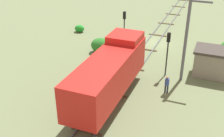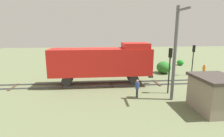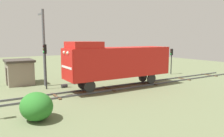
{
  "view_description": "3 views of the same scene",
  "coord_description": "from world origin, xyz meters",
  "px_view_note": "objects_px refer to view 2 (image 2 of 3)",
  "views": [
    {
      "loc": [
        -7.66,
        33.03,
        13.32
      ],
      "look_at": [
        0.75,
        12.1,
        1.8
      ],
      "focal_mm": 45.0,
      "sensor_mm": 36.0,
      "label": 1
    },
    {
      "loc": [
        -19.21,
        15.26,
        6.0
      ],
      "look_at": [
        0.17,
        13.39,
        1.85
      ],
      "focal_mm": 28.0,
      "sensor_mm": 36.0,
      "label": 2
    },
    {
      "loc": [
        18.32,
        2.52,
        4.96
      ],
      "look_at": [
        0.72,
        13.38,
        2.19
      ],
      "focal_mm": 35.0,
      "sensor_mm": 36.0,
      "label": 3
    }
  ],
  "objects_px": {
    "traffic_signal_near": "(193,55)",
    "worker_by_signal": "(137,87)",
    "traffic_signal_mid": "(170,62)",
    "catenary_mast": "(175,52)",
    "locomotive": "(103,61)",
    "relay_hut": "(214,94)",
    "worker_near_track": "(204,69)"
  },
  "relations": [
    {
      "from": "traffic_signal_near",
      "to": "worker_by_signal",
      "type": "bearing_deg",
      "value": 127.88
    },
    {
      "from": "traffic_signal_mid",
      "to": "catenary_mast",
      "type": "bearing_deg",
      "value": 168.39
    },
    {
      "from": "traffic_signal_mid",
      "to": "worker_by_signal",
      "type": "height_order",
      "value": "traffic_signal_mid"
    },
    {
      "from": "worker_by_signal",
      "to": "locomotive",
      "type": "bearing_deg",
      "value": -167.78
    },
    {
      "from": "catenary_mast",
      "to": "relay_hut",
      "type": "relative_size",
      "value": 2.3
    },
    {
      "from": "traffic_signal_near",
      "to": "traffic_signal_mid",
      "type": "bearing_deg",
      "value": 136.79
    },
    {
      "from": "traffic_signal_near",
      "to": "worker_by_signal",
      "type": "relative_size",
      "value": 2.46
    },
    {
      "from": "traffic_signal_mid",
      "to": "worker_by_signal",
      "type": "distance_m",
      "value": 4.0
    },
    {
      "from": "traffic_signal_mid",
      "to": "locomotive",
      "type": "bearing_deg",
      "value": 61.64
    },
    {
      "from": "traffic_signal_mid",
      "to": "catenary_mast",
      "type": "relative_size",
      "value": 0.55
    },
    {
      "from": "traffic_signal_mid",
      "to": "worker_near_track",
      "type": "xyz_separation_m",
      "value": [
        5.8,
        -7.44,
        -2.09
      ]
    },
    {
      "from": "traffic_signal_near",
      "to": "worker_near_track",
      "type": "height_order",
      "value": "traffic_signal_near"
    },
    {
      "from": "locomotive",
      "to": "relay_hut",
      "type": "distance_m",
      "value": 11.15
    },
    {
      "from": "worker_near_track",
      "to": "worker_by_signal",
      "type": "bearing_deg",
      "value": 75.72
    },
    {
      "from": "locomotive",
      "to": "traffic_signal_near",
      "type": "bearing_deg",
      "value": -75.64
    },
    {
      "from": "worker_by_signal",
      "to": "worker_near_track",
      "type": "bearing_deg",
      "value": 98.37
    },
    {
      "from": "traffic_signal_near",
      "to": "catenary_mast",
      "type": "height_order",
      "value": "catenary_mast"
    },
    {
      "from": "locomotive",
      "to": "worker_by_signal",
      "type": "height_order",
      "value": "locomotive"
    },
    {
      "from": "traffic_signal_near",
      "to": "relay_hut",
      "type": "bearing_deg",
      "value": 157.81
    },
    {
      "from": "locomotive",
      "to": "relay_hut",
      "type": "xyz_separation_m",
      "value": [
        -7.5,
        -8.13,
        -1.38
      ]
    },
    {
      "from": "locomotive",
      "to": "worker_near_track",
      "type": "height_order",
      "value": "locomotive"
    },
    {
      "from": "worker_near_track",
      "to": "worker_by_signal",
      "type": "xyz_separation_m",
      "value": [
        -6.6,
        10.75,
        0.0
      ]
    },
    {
      "from": "worker_by_signal",
      "to": "traffic_signal_mid",
      "type": "bearing_deg",
      "value": 80.39
    },
    {
      "from": "traffic_signal_mid",
      "to": "catenary_mast",
      "type": "xyz_separation_m",
      "value": [
        -1.66,
        0.34,
        1.19
      ]
    },
    {
      "from": "catenary_mast",
      "to": "traffic_signal_mid",
      "type": "bearing_deg",
      "value": -11.61
    },
    {
      "from": "worker_by_signal",
      "to": "catenary_mast",
      "type": "xyz_separation_m",
      "value": [
        -0.86,
        -2.97,
        3.28
      ]
    },
    {
      "from": "catenary_mast",
      "to": "locomotive",
      "type": "bearing_deg",
      "value": 49.65
    },
    {
      "from": "worker_near_track",
      "to": "worker_by_signal",
      "type": "distance_m",
      "value": 12.61
    },
    {
      "from": "traffic_signal_near",
      "to": "worker_by_signal",
      "type": "distance_m",
      "value": 12.2
    },
    {
      "from": "worker_by_signal",
      "to": "catenary_mast",
      "type": "relative_size",
      "value": 0.21
    },
    {
      "from": "worker_near_track",
      "to": "traffic_signal_mid",
      "type": "bearing_deg",
      "value": 82.12
    },
    {
      "from": "locomotive",
      "to": "worker_near_track",
      "type": "bearing_deg",
      "value": -80.09
    }
  ]
}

